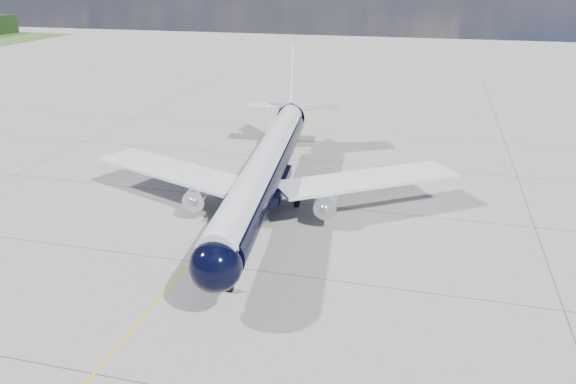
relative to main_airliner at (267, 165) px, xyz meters
name	(u,v)px	position (x,y,z in m)	size (l,w,h in m)	color
ground	(259,183)	(-2.81, 5.83, -4.42)	(320.00, 320.00, 0.00)	#98958D
taxiway_centerline	(246,198)	(-2.81, 0.83, -4.42)	(0.16, 160.00, 0.01)	#DAB50B
main_airliner	(267,165)	(0.00, 0.00, 0.00)	(40.27, 49.31, 14.25)	black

